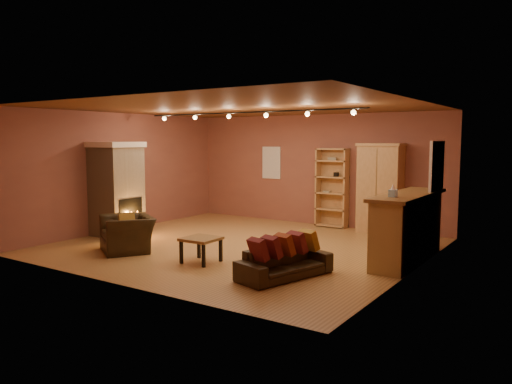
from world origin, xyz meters
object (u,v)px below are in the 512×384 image
Objects in this scene: loveseat at (285,256)px; armchair at (127,228)px; bookcase at (333,187)px; coffee_table at (201,241)px; fireplace at (117,189)px; armoire at (380,188)px; bar_counter at (408,227)px.

loveseat is 3.50m from armchair.
coffee_table is (-0.36, -4.66, -0.61)m from bookcase.
coffee_table is at bearing 34.54° from armchair.
armchair is (-2.14, -4.76, -0.53)m from bookcase.
armchair is at bearing 107.57° from loveseat.
bookcase is 5.24m from armchair.
bookcase is at bearing 46.16° from fireplace.
armoire is 1.65× the size of armchair.
loveseat reaches higher than coffee_table.
coffee_table is at bearing -109.89° from armoire.
loveseat is (1.36, -4.66, -0.66)m from bookcase.
loveseat is at bearing 33.02° from armchair.
bar_counter is at bearing 56.39° from armchair.
coffee_table is (-1.63, -4.50, -0.66)m from armoire.
fireplace is 6.05m from armoire.
fireplace is at bearing -143.63° from armoire.
armchair is (-3.41, -4.60, -0.58)m from armoire.
armoire is at bearing 120.08° from bar_counter.
bookcase reaches higher than coffee_table.
loveseat is 2.75× the size of coffee_table.
coffee_table is (3.24, -0.92, -0.68)m from fireplace.
armoire is at bearing 70.11° from coffee_table.
bookcase is 4.90m from loveseat.
bookcase is 0.94× the size of armoire.
bar_counter is 1.52× the size of loveseat.
bar_counter is at bearing -43.73° from bookcase.
fireplace is 1.26× the size of loveseat.
bar_counter reaches higher than loveseat.
armchair is at bearing -155.05° from bar_counter.
loveseat is at bearing -10.47° from fireplace.
armchair is at bearing -114.24° from bookcase.
bar_counter reaches higher than armchair.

